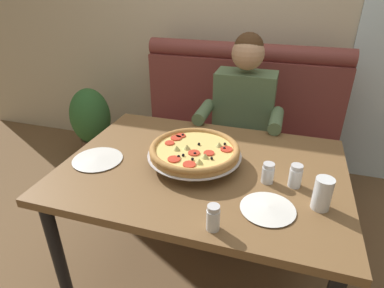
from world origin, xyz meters
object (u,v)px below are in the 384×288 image
Objects in this scene: shaker_parmesan at (295,177)px; plate_near_left at (97,158)px; potted_plant at (91,121)px; plate_near_right at (268,208)px; booth_bench at (234,143)px; dining_table at (203,180)px; shaker_pepper_flakes at (213,219)px; pizza at (194,151)px; shaker_oregano at (268,174)px; diner_main at (241,122)px; drinking_glass at (322,196)px.

shaker_parmesan is 0.43× the size of plate_near_left.
potted_plant is (-1.78, 1.05, -0.41)m from shaker_parmesan.
shaker_parmesan reaches higher than plate_near_right.
booth_bench is at bearing -2.29° from potted_plant.
dining_table is 0.46m from shaker_pepper_flakes.
plate_near_right is at bearing -9.12° from plate_near_left.
booth_bench is 3.40× the size of pizza.
dining_table is at bearing 110.33° from shaker_pepper_flakes.
shaker_pepper_flakes reaches higher than shaker_oregano.
booth_bench is 14.84× the size of shaker_pepper_flakes.
diner_main is (0.07, -0.27, 0.31)m from booth_bench.
dining_table is 12.90× the size of shaker_pepper_flakes.
shaker_oregano is at bearing 66.23° from shaker_pepper_flakes.
pizza is 1.70m from potted_plant.
diner_main is at bearing -74.33° from booth_bench.
plate_near_right is (0.18, 0.17, -0.03)m from shaker_pepper_flakes.
shaker_pepper_flakes is 0.25m from plate_near_right.
booth_bench is 1.15× the size of dining_table.
drinking_glass is at bearing -28.96° from shaker_oregano.
shaker_parmesan is at bearing 1.94° from shaker_oregano.
plate_near_right is 0.22m from drinking_glass.
pizza is 0.50m from plate_near_left.
shaker_pepper_flakes is 0.76× the size of drinking_glass.
shaker_oregano is 0.14× the size of potted_plant.
pizza reaches higher than potted_plant.
booth_bench is at bearing 107.40° from shaker_oregano.
shaker_pepper_flakes is at bearing -24.46° from plate_near_left.
diner_main is (0.07, 0.69, 0.04)m from dining_table.
potted_plant is (-1.66, 1.06, -0.41)m from shaker_oregano.
shaker_pepper_flakes is 0.47× the size of plate_near_right.
shaker_oregano reaches higher than plate_near_left.
shaker_pepper_flakes is 0.40m from shaker_oregano.
plate_near_right is at bearing -83.58° from shaker_oregano.
plate_near_left and plate_near_right have the same top height.
plate_near_right is at bearing -35.78° from dining_table.
shaker_parmesan reaches higher than shaker_pepper_flakes.
plate_near_right is at bearing 42.71° from shaker_pepper_flakes.
diner_main reaches higher than shaker_parmesan.
drinking_glass reaches higher than dining_table.
potted_plant is at bearing 126.27° from plate_near_left.
shaker_oregano is at bearing -32.52° from potted_plant.
shaker_oregano is 0.43× the size of plate_near_right.
shaker_oregano reaches higher than plate_near_right.
potted_plant is at bearing 147.48° from shaker_oregano.
pizza is at bearing 163.33° from drinking_glass.
potted_plant is (-1.42, 0.32, -0.32)m from diner_main.
potted_plant is (-1.50, 1.42, -0.41)m from shaker_pepper_flakes.
shaker_oregano is (0.36, -0.05, -0.03)m from pizza.
booth_bench is at bearing 105.67° from diner_main.
shaker_parmesan is at bearing 64.65° from plate_near_right.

